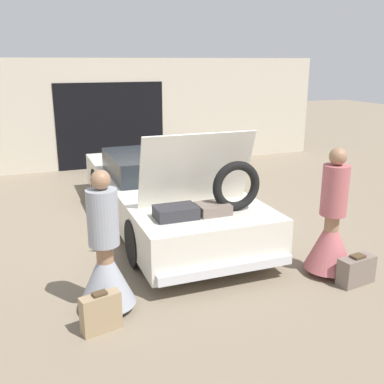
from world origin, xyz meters
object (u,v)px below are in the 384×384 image
object	(u,v)px
suitcase_beside_left_person	(101,313)
person_right	(331,231)
suitcase_beside_right_person	(356,270)
person_left	(105,262)
car	(163,191)

from	to	relation	value
suitcase_beside_left_person	person_right	bearing A→B (deg)	5.04
person_right	suitcase_beside_left_person	size ratio (longest dim) A/B	3.80
person_right	suitcase_beside_left_person	bearing A→B (deg)	93.32
suitcase_beside_left_person	suitcase_beside_right_person	bearing A→B (deg)	-1.79
person_left	person_right	distance (m)	2.92
suitcase_beside_left_person	suitcase_beside_right_person	size ratio (longest dim) A/B	0.86
person_left	suitcase_beside_right_person	distance (m)	3.13
car	suitcase_beside_left_person	xyz separation A→B (m)	(-1.60, -2.97, -0.35)
car	suitcase_beside_left_person	bearing A→B (deg)	-118.30
suitcase_beside_right_person	car	bearing A→B (deg)	117.53
car	suitcase_beside_left_person	distance (m)	3.39
person_left	suitcase_beside_left_person	xyz separation A→B (m)	(-0.14, -0.41, -0.37)
person_left	suitcase_beside_right_person	xyz separation A→B (m)	(3.06, -0.51, -0.40)
person_right	suitcase_beside_left_person	distance (m)	3.09
suitcase_beside_right_person	person_left	bearing A→B (deg)	170.57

